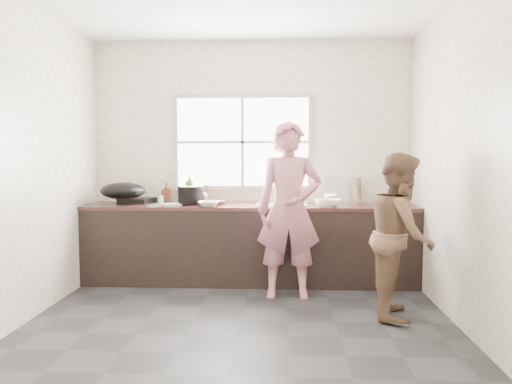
{
  "coord_description": "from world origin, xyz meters",
  "views": [
    {
      "loc": [
        0.34,
        -4.14,
        1.42
      ],
      "look_at": [
        0.1,
        0.65,
        1.05
      ],
      "focal_mm": 35.0,
      "sensor_mm": 36.0,
      "label": 1
    }
  ],
  "objects_px": {
    "bowl_crabs": "(328,204)",
    "person_side": "(401,235)",
    "burner": "(138,200)",
    "pot_lid_right": "(161,204)",
    "bowl_held": "(282,203)",
    "bottle_brown_short": "(202,197)",
    "black_pot": "(191,195)",
    "pot_lid_left": "(155,205)",
    "wok": "(123,191)",
    "bottle_brown_tall": "(166,194)",
    "plate_food": "(172,204)",
    "glass_jar": "(161,199)",
    "cutting_board": "(209,202)",
    "bowl_mince": "(209,204)",
    "bottle_green": "(190,188)",
    "woman": "(289,216)",
    "dish_rack": "(341,190)"
  },
  "relations": [
    {
      "from": "bowl_crabs",
      "to": "person_side",
      "type": "bearing_deg",
      "value": -57.86
    },
    {
      "from": "burner",
      "to": "pot_lid_right",
      "type": "relative_size",
      "value": 1.43
    },
    {
      "from": "bowl_held",
      "to": "bottle_brown_short",
      "type": "bearing_deg",
      "value": 171.41
    },
    {
      "from": "black_pot",
      "to": "pot_lid_left",
      "type": "relative_size",
      "value": 1.28
    },
    {
      "from": "wok",
      "to": "bowl_crabs",
      "type": "bearing_deg",
      "value": -3.99
    },
    {
      "from": "bowl_crabs",
      "to": "bottle_brown_tall",
      "type": "relative_size",
      "value": 1.06
    },
    {
      "from": "burner",
      "to": "wok",
      "type": "bearing_deg",
      "value": -108.35
    },
    {
      "from": "wok",
      "to": "pot_lid_left",
      "type": "bearing_deg",
      "value": -18.56
    },
    {
      "from": "bottle_brown_short",
      "to": "wok",
      "type": "distance_m",
      "value": 0.86
    },
    {
      "from": "plate_food",
      "to": "wok",
      "type": "bearing_deg",
      "value": 174.58
    },
    {
      "from": "glass_jar",
      "to": "cutting_board",
      "type": "bearing_deg",
      "value": -2.4
    },
    {
      "from": "bowl_mince",
      "to": "black_pot",
      "type": "relative_size",
      "value": 0.82
    },
    {
      "from": "bottle_green",
      "to": "bottle_brown_short",
      "type": "height_order",
      "value": "bottle_green"
    },
    {
      "from": "bottle_brown_tall",
      "to": "bottle_brown_short",
      "type": "bearing_deg",
      "value": -19.44
    },
    {
      "from": "person_side",
      "to": "bowl_held",
      "type": "height_order",
      "value": "person_side"
    },
    {
      "from": "woman",
      "to": "bowl_mince",
      "type": "bearing_deg",
      "value": 157.1
    },
    {
      "from": "bowl_held",
      "to": "burner",
      "type": "relative_size",
      "value": 0.59
    },
    {
      "from": "bowl_held",
      "to": "bottle_brown_tall",
      "type": "xyz_separation_m",
      "value": [
        -1.32,
        0.29,
        0.07
      ]
    },
    {
      "from": "bowl_crabs",
      "to": "black_pot",
      "type": "distance_m",
      "value": 1.5
    },
    {
      "from": "bowl_held",
      "to": "plate_food",
      "type": "xyz_separation_m",
      "value": [
        -1.19,
        -0.01,
        -0.02
      ]
    },
    {
      "from": "glass_jar",
      "to": "person_side",
      "type": "bearing_deg",
      "value": -26.74
    },
    {
      "from": "bottle_brown_tall",
      "to": "bottle_brown_short",
      "type": "distance_m",
      "value": 0.46
    },
    {
      "from": "person_side",
      "to": "bottle_brown_short",
      "type": "relative_size",
      "value": 8.43
    },
    {
      "from": "pot_lid_left",
      "to": "plate_food",
      "type": "bearing_deg",
      "value": 25.41
    },
    {
      "from": "bowl_mince",
      "to": "bowl_crabs",
      "type": "height_order",
      "value": "bowl_crabs"
    },
    {
      "from": "black_pot",
      "to": "dish_rack",
      "type": "relative_size",
      "value": 0.71
    },
    {
      "from": "glass_jar",
      "to": "plate_food",
      "type": "bearing_deg",
      "value": -51.64
    },
    {
      "from": "bottle_green",
      "to": "dish_rack",
      "type": "relative_size",
      "value": 0.85
    },
    {
      "from": "bottle_green",
      "to": "bottle_brown_tall",
      "type": "xyz_separation_m",
      "value": [
        -0.26,
        -0.05,
        -0.07
      ]
    },
    {
      "from": "bowl_crabs",
      "to": "dish_rack",
      "type": "relative_size",
      "value": 0.55
    },
    {
      "from": "bowl_crabs",
      "to": "burner",
      "type": "height_order",
      "value": "bowl_crabs"
    },
    {
      "from": "cutting_board",
      "to": "bottle_brown_tall",
      "type": "height_order",
      "value": "bottle_brown_tall"
    },
    {
      "from": "person_side",
      "to": "bowl_mince",
      "type": "relative_size",
      "value": 6.23
    },
    {
      "from": "cutting_board",
      "to": "bottle_green",
      "type": "height_order",
      "value": "bottle_green"
    },
    {
      "from": "dish_rack",
      "to": "pot_lid_right",
      "type": "distance_m",
      "value": 2.01
    },
    {
      "from": "person_side",
      "to": "black_pot",
      "type": "distance_m",
      "value": 2.32
    },
    {
      "from": "person_side",
      "to": "bottle_brown_tall",
      "type": "distance_m",
      "value": 2.69
    },
    {
      "from": "bowl_mince",
      "to": "pot_lid_right",
      "type": "bearing_deg",
      "value": 164.29
    },
    {
      "from": "woman",
      "to": "black_pot",
      "type": "relative_size",
      "value": 5.75
    },
    {
      "from": "bowl_held",
      "to": "wok",
      "type": "bearing_deg",
      "value": 178.44
    },
    {
      "from": "bowl_mince",
      "to": "bottle_brown_tall",
      "type": "xyz_separation_m",
      "value": [
        -0.54,
        0.39,
        0.07
      ]
    },
    {
      "from": "burner",
      "to": "bowl_held",
      "type": "bearing_deg",
      "value": -10.3
    },
    {
      "from": "burner",
      "to": "wok",
      "type": "relative_size",
      "value": 0.72
    },
    {
      "from": "black_pot",
      "to": "pot_lid_right",
      "type": "height_order",
      "value": "black_pot"
    },
    {
      "from": "bottle_brown_tall",
      "to": "dish_rack",
      "type": "xyz_separation_m",
      "value": [
        1.99,
        -0.01,
        0.05
      ]
    },
    {
      "from": "dish_rack",
      "to": "cutting_board",
      "type": "bearing_deg",
      "value": -175.24
    },
    {
      "from": "cutting_board",
      "to": "bottle_brown_short",
      "type": "distance_m",
      "value": 0.12
    },
    {
      "from": "bottle_brown_tall",
      "to": "bowl_mince",
      "type": "bearing_deg",
      "value": -36.03
    },
    {
      "from": "glass_jar",
      "to": "dish_rack",
      "type": "relative_size",
      "value": 0.22
    },
    {
      "from": "bowl_mince",
      "to": "bowl_held",
      "type": "height_order",
      "value": "bowl_held"
    }
  ]
}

